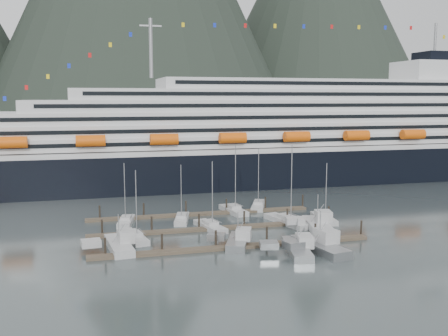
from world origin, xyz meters
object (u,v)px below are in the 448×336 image
Objects in this scene: trawler_d at (319,245)px; trawler_b at (237,241)px; sailboat_f at (233,211)px; sailboat_h at (324,219)px; sailboat_b at (136,238)px; sailboat_e at (182,219)px; cruise_ship at (286,141)px; trawler_a at (118,244)px; trawler_e at (317,224)px; sailboat_a at (126,222)px; trawler_c at (296,248)px; sailboat_d at (287,222)px; sailboat_c at (210,227)px; sailboat_g at (259,206)px.

trawler_b is at bearing 50.86° from trawler_d.
sailboat_f is 1.23× the size of sailboat_h.
sailboat_e is (10.47, 11.88, -0.01)m from sailboat_b.
cruise_ship reaches higher than trawler_a.
sailboat_e is (-40.01, -43.58, -11.64)m from cruise_ship.
trawler_d reaches higher than trawler_e.
trawler_c is (24.90, -27.27, 0.40)m from sailboat_a.
trawler_d is at bearing 159.61° from sailboat_h.
trawler_b is at bearing -125.08° from sailboat_b.
sailboat_b is at bearing 100.97° from trawler_e.
sailboat_d is 8.16m from sailboat_h.
sailboat_f is 21.18m from trawler_e.
cruise_ship is 53.50m from sailboat_h.
trawler_a is 1.02× the size of trawler_e.
sailboat_a is 1.02× the size of trawler_c.
sailboat_b is 0.85× the size of sailboat_f.
trawler_a is 29.23m from trawler_c.
cruise_ship is 67.55m from sailboat_a.
trawler_d is at bearing -112.32° from trawler_a.
sailboat_d is (15.76, 0.11, 0.02)m from sailboat_c.
trawler_e is (3.94, -5.21, 0.48)m from sailboat_d.
trawler_e is at bearing -156.96° from sailboat_d.
sailboat_g reaches higher than trawler_e.
sailboat_f reaches higher than trawler_d.
sailboat_a reaches higher than trawler_e.
sailboat_g is at bearing -120.52° from cruise_ship.
cruise_ship is 75.89m from sailboat_b.
sailboat_b reaches higher than trawler_b.
trawler_d is at bearing -131.44° from sailboat_e.
sailboat_h is at bearing -103.31° from cruise_ship.
trawler_b is (1.77, -12.08, 0.40)m from sailboat_c.
sailboat_e is 29.74m from trawler_c.
sailboat_g reaches higher than trawler_a.
sailboat_a is 1.08× the size of trawler_e.
sailboat_e is 0.97× the size of trawler_c.
cruise_ship is 60.29m from sailboat_e.
sailboat_b is 1.04× the size of sailboat_h.
trawler_a is at bearing 108.58° from trawler_e.
sailboat_d is 18.56m from trawler_b.
trawler_c is at bearing 174.77° from sailboat_f.
sailboat_c is at bearing -107.12° from sailboat_a.
trawler_e is (37.58, 4.02, 0.08)m from trawler_a.
sailboat_a is 0.94× the size of sailboat_c.
sailboat_a reaches higher than sailboat_e.
sailboat_e is at bearing -82.35° from sailboat_a.
trawler_c is 3.98m from trawler_d.
trawler_d is 1.08× the size of trawler_e.
trawler_c is 0.97× the size of trawler_d.
sailboat_e is 0.95× the size of trawler_d.
sailboat_f is 1.27× the size of trawler_a.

